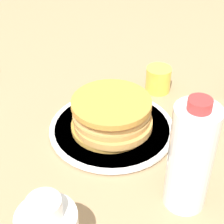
{
  "coord_description": "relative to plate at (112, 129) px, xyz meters",
  "views": [
    {
      "loc": [
        -0.59,
        -0.27,
        0.54
      ],
      "look_at": [
        0.02,
        -0.02,
        0.05
      ],
      "focal_mm": 60.0,
      "sensor_mm": 36.0,
      "label": 1
    }
  ],
  "objects": [
    {
      "name": "ground_plane",
      "position": [
        -0.02,
        0.02,
        -0.01
      ],
      "size": [
        4.0,
        4.0,
        0.0
      ],
      "primitive_type": "plane",
      "color": "#9E7F5B"
    },
    {
      "name": "pancake_stack",
      "position": [
        -0.0,
        0.0,
        0.04
      ],
      "size": [
        0.19,
        0.18,
        0.08
      ],
      "color": "#B78939",
      "rests_on": "plate"
    },
    {
      "name": "juice_glass",
      "position": [
        0.2,
        -0.05,
        0.03
      ],
      "size": [
        0.06,
        0.06,
        0.07
      ],
      "color": "yellow",
      "rests_on": "ground_plane"
    },
    {
      "name": "water_bottle_mid",
      "position": [
        -0.13,
        -0.2,
        0.1
      ],
      "size": [
        0.08,
        0.08,
        0.23
      ],
      "color": "white",
      "rests_on": "ground_plane"
    },
    {
      "name": "plate",
      "position": [
        0.0,
        0.0,
        0.0
      ],
      "size": [
        0.28,
        0.28,
        0.01
      ],
      "color": "white",
      "rests_on": "ground_plane"
    }
  ]
}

